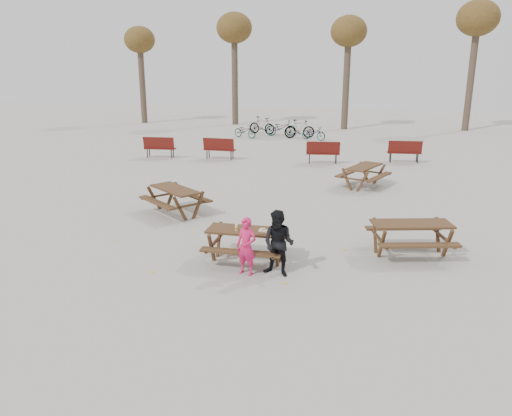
% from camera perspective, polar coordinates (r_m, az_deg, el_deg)
% --- Properties ---
extents(ground, '(80.00, 80.00, 0.00)m').
position_cam_1_polar(ground, '(11.66, -1.07, -6.08)').
color(ground, gray).
rests_on(ground, ground).
extents(main_picnic_table, '(1.80, 1.45, 0.78)m').
position_cam_1_polar(main_picnic_table, '(11.45, -1.09, -3.36)').
color(main_picnic_table, '#342013').
rests_on(main_picnic_table, ground).
extents(food_tray, '(0.18, 0.11, 0.03)m').
position_cam_1_polar(food_tray, '(11.25, 0.79, -2.61)').
color(food_tray, white).
rests_on(food_tray, main_picnic_table).
extents(bread_roll, '(0.14, 0.06, 0.05)m').
position_cam_1_polar(bread_roll, '(11.24, 0.79, -2.40)').
color(bread_roll, tan).
rests_on(bread_roll, food_tray).
extents(soda_bottle, '(0.07, 0.07, 0.17)m').
position_cam_1_polar(soda_bottle, '(11.29, -2.25, -2.26)').
color(soda_bottle, silver).
rests_on(soda_bottle, main_picnic_table).
extents(child, '(0.53, 0.42, 1.28)m').
position_cam_1_polar(child, '(10.75, -1.11, -4.41)').
color(child, '#D61A57').
rests_on(child, ground).
extents(adult, '(0.81, 0.69, 1.46)m').
position_cam_1_polar(adult, '(10.67, 2.60, -4.08)').
color(adult, black).
rests_on(adult, ground).
extents(picnic_table_east, '(2.16, 1.90, 0.80)m').
position_cam_1_polar(picnic_table_east, '(12.46, 17.24, -3.37)').
color(picnic_table_east, '#342013').
rests_on(picnic_table_east, ground).
extents(picnic_table_north, '(2.37, 2.31, 0.80)m').
position_cam_1_polar(picnic_table_north, '(15.30, -9.18, 0.79)').
color(picnic_table_north, '#342013').
rests_on(picnic_table_north, ground).
extents(picnic_table_far, '(2.07, 2.26, 0.79)m').
position_cam_1_polar(picnic_table_far, '(18.84, 12.19, 3.56)').
color(picnic_table_far, '#342013').
rests_on(picnic_table_far, ground).
extents(park_bench_row, '(12.98, 1.93, 1.03)m').
position_cam_1_polar(park_bench_row, '(23.41, 2.16, 6.68)').
color(park_bench_row, '#5C1612').
rests_on(park_bench_row, ground).
extents(bicycle_row, '(5.83, 2.92, 1.11)m').
position_cam_1_polar(bicycle_row, '(31.12, 2.73, 9.05)').
color(bicycle_row, black).
rests_on(bicycle_row, ground).
extents(tree_row, '(32.17, 3.52, 8.26)m').
position_cam_1_polar(tree_row, '(35.70, 10.41, 18.91)').
color(tree_row, '#382B21').
rests_on(tree_row, ground).
extents(fallen_leaves, '(11.00, 11.00, 0.01)m').
position_cam_1_polar(fallen_leaves, '(13.86, 3.36, -2.37)').
color(fallen_leaves, gold).
rests_on(fallen_leaves, ground).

